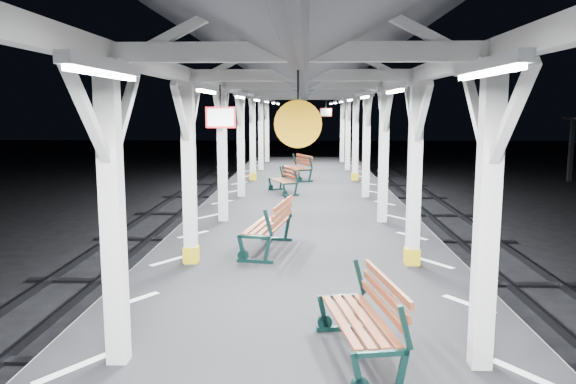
{
  "coord_description": "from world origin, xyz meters",
  "views": [
    {
      "loc": [
        0.09,
        -7.88,
        3.81
      ],
      "look_at": [
        -0.26,
        2.93,
        2.2
      ],
      "focal_mm": 35.0,
      "sensor_mm": 36.0,
      "label": 1
    }
  ],
  "objects_px": {
    "bench_near": "(368,317)",
    "bench_extra": "(299,167)",
    "bench_mid": "(272,224)",
    "bench_far": "(285,180)"
  },
  "relations": [
    {
      "from": "bench_near",
      "to": "bench_mid",
      "type": "bearing_deg",
      "value": 96.01
    },
    {
      "from": "bench_far",
      "to": "bench_extra",
      "type": "xyz_separation_m",
      "value": [
        0.42,
        3.6,
        0.07
      ]
    },
    {
      "from": "bench_near",
      "to": "bench_mid",
      "type": "relative_size",
      "value": 0.92
    },
    {
      "from": "bench_near",
      "to": "bench_mid",
      "type": "height_order",
      "value": "bench_mid"
    },
    {
      "from": "bench_mid",
      "to": "bench_far",
      "type": "height_order",
      "value": "bench_mid"
    },
    {
      "from": "bench_far",
      "to": "bench_extra",
      "type": "height_order",
      "value": "bench_extra"
    },
    {
      "from": "bench_extra",
      "to": "bench_mid",
      "type": "bearing_deg",
      "value": -114.15
    },
    {
      "from": "bench_near",
      "to": "bench_extra",
      "type": "bearing_deg",
      "value": 83.61
    },
    {
      "from": "bench_far",
      "to": "bench_extra",
      "type": "distance_m",
      "value": 3.63
    },
    {
      "from": "bench_near",
      "to": "bench_mid",
      "type": "xyz_separation_m",
      "value": [
        -1.36,
        4.82,
        0.04
      ]
    }
  ]
}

